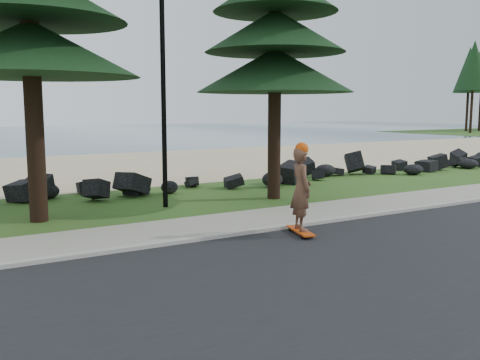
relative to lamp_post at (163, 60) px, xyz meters
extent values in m
plane|color=#28561B|center=(0.00, -3.20, -4.13)|extent=(160.00, 160.00, 0.00)
cube|color=black|center=(0.00, -7.70, -4.12)|extent=(160.00, 7.00, 0.02)
cube|color=#ABA79A|center=(0.00, -4.10, -4.08)|extent=(160.00, 0.20, 0.10)
cube|color=gray|center=(0.00, -3.00, -4.09)|extent=(160.00, 2.00, 0.08)
cube|color=tan|center=(0.00, 11.30, -4.13)|extent=(160.00, 15.00, 0.01)
cylinder|color=black|center=(3.50, -0.40, 1.87)|extent=(0.40, 0.40, 12.00)
cylinder|color=black|center=(0.00, 0.00, -0.13)|extent=(0.14, 0.14, 8.00)
cube|color=#C03F0B|center=(1.20, -4.79, -4.03)|extent=(0.56, 1.14, 0.04)
imported|color=brown|center=(1.20, -4.79, -3.09)|extent=(0.61, 0.77, 1.84)
sphere|color=#D8470C|center=(1.20, -4.79, -2.21)|extent=(0.29, 0.29, 0.29)
camera|label=1|loc=(-5.95, -14.07, -1.33)|focal=40.00mm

